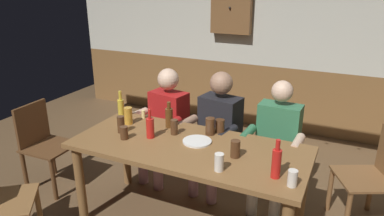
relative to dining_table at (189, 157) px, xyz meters
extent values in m
cube|color=beige|center=(0.00, 2.52, 1.07)|extent=(6.12, 0.12, 1.68)
cube|color=brown|center=(0.00, 2.52, -0.22)|extent=(6.12, 0.12, 0.90)
cube|color=brown|center=(0.00, 0.00, 0.09)|extent=(1.93, 0.85, 0.04)
cylinder|color=brown|center=(-0.89, -0.34, -0.30)|extent=(0.08, 0.08, 0.74)
cylinder|color=brown|center=(-0.89, 0.34, -0.30)|extent=(0.08, 0.08, 0.74)
cylinder|color=brown|center=(0.89, 0.34, -0.30)|extent=(0.08, 0.08, 0.74)
cube|color=#AD1919|center=(-0.58, 0.72, 0.03)|extent=(0.41, 0.30, 0.48)
sphere|color=beige|center=(-0.58, 0.72, 0.41)|extent=(0.22, 0.22, 0.22)
cylinder|color=#B78493|center=(-0.50, 0.57, -0.19)|extent=(0.20, 0.40, 0.13)
cylinder|color=#B78493|center=(-0.71, 0.61, -0.19)|extent=(0.20, 0.40, 0.13)
cylinder|color=#B78493|center=(-0.53, 0.38, -0.46)|extent=(0.10, 0.10, 0.42)
cylinder|color=#B78493|center=(-0.74, 0.42, -0.46)|extent=(0.10, 0.10, 0.42)
cylinder|color=#AD1919|center=(-0.41, 0.43, 0.06)|extent=(0.13, 0.29, 0.08)
cylinder|color=beige|center=(-0.84, 0.51, 0.06)|extent=(0.13, 0.29, 0.08)
cube|color=black|center=(0.00, 0.72, 0.05)|extent=(0.42, 0.30, 0.51)
sphere|color=#9E755B|center=(0.00, 0.72, 0.44)|extent=(0.22, 0.22, 0.22)
cylinder|color=#B78493|center=(0.08, 0.58, -0.19)|extent=(0.19, 0.39, 0.13)
cylinder|color=#B78493|center=(-0.13, 0.61, -0.19)|extent=(0.19, 0.39, 0.13)
cylinder|color=#B78493|center=(0.05, 0.39, -0.46)|extent=(0.10, 0.10, 0.42)
cylinder|color=#B78493|center=(-0.16, 0.43, -0.46)|extent=(0.10, 0.10, 0.42)
cylinder|color=black|center=(0.18, 0.43, 0.07)|extent=(0.12, 0.29, 0.08)
cylinder|color=#9E755B|center=(-0.26, 0.50, 0.07)|extent=(0.12, 0.29, 0.08)
cube|color=#33724C|center=(0.58, 0.72, 0.05)|extent=(0.39, 0.22, 0.52)
sphere|color=beige|center=(0.58, 0.72, 0.44)|extent=(0.19, 0.19, 0.19)
cylinder|color=silver|center=(0.68, 0.57, -0.19)|extent=(0.15, 0.41, 0.13)
cylinder|color=silver|center=(0.47, 0.57, -0.19)|extent=(0.15, 0.41, 0.13)
cylinder|color=silver|center=(0.67, 0.36, -0.46)|extent=(0.10, 0.10, 0.42)
cylinder|color=silver|center=(0.46, 0.37, -0.46)|extent=(0.10, 0.10, 0.42)
cylinder|color=beige|center=(0.79, 0.47, 0.08)|extent=(0.09, 0.28, 0.08)
cylinder|color=#33724C|center=(0.35, 0.49, 0.08)|extent=(0.09, 0.28, 0.08)
cube|color=brown|center=(-1.54, -0.03, -0.22)|extent=(0.45, 0.45, 0.02)
cube|color=brown|center=(-1.74, -0.04, 0.00)|extent=(0.04, 0.40, 0.42)
cylinder|color=brown|center=(-1.36, 0.16, -0.45)|extent=(0.04, 0.04, 0.44)
cylinder|color=brown|center=(-1.35, -0.22, -0.45)|extent=(0.04, 0.04, 0.44)
cylinder|color=brown|center=(-1.74, 0.15, -0.45)|extent=(0.04, 0.04, 0.44)
cylinder|color=brown|center=(-1.73, -0.23, -0.45)|extent=(0.04, 0.04, 0.44)
cube|color=brown|center=(1.35, 0.66, -0.22)|extent=(0.59, 0.59, 0.02)
cylinder|color=brown|center=(1.26, 0.40, -0.45)|extent=(0.04, 0.04, 0.44)
cylinder|color=brown|center=(1.09, 0.74, -0.45)|extent=(0.04, 0.04, 0.44)
cylinder|color=brown|center=(1.43, 0.91, -0.45)|extent=(0.04, 0.04, 0.44)
cube|color=brown|center=(-1.14, -0.89, -0.22)|extent=(0.62, 0.62, 0.02)
cylinder|color=brown|center=(-1.11, -0.63, -0.45)|extent=(0.04, 0.04, 0.44)
cylinder|color=#F9E08C|center=(-0.66, 0.35, 0.15)|extent=(0.04, 0.04, 0.08)
cylinder|color=white|center=(0.04, 0.08, 0.11)|extent=(0.24, 0.24, 0.01)
cylinder|color=red|center=(0.75, -0.20, 0.21)|extent=(0.06, 0.06, 0.21)
cylinder|color=red|center=(0.75, -0.20, 0.35)|extent=(0.03, 0.03, 0.08)
cylinder|color=gold|center=(-0.86, 0.28, 0.20)|extent=(0.06, 0.06, 0.18)
cylinder|color=gold|center=(-0.86, 0.28, 0.33)|extent=(0.03, 0.03, 0.09)
cylinder|color=red|center=(-0.36, 0.00, 0.19)|extent=(0.07, 0.07, 0.17)
cylinder|color=red|center=(-0.36, 0.00, 0.32)|extent=(0.02, 0.02, 0.08)
cylinder|color=#593314|center=(-0.32, 0.26, 0.20)|extent=(0.07, 0.07, 0.18)
cylinder|color=#593314|center=(-0.32, 0.26, 0.32)|extent=(0.03, 0.03, 0.06)
cylinder|color=white|center=(0.37, -0.28, 0.17)|extent=(0.07, 0.07, 0.13)
cylinder|color=#4C2D19|center=(-0.21, 0.14, 0.17)|extent=(0.06, 0.06, 0.13)
cylinder|color=#4C2D19|center=(0.13, 0.36, 0.16)|extent=(0.08, 0.08, 0.12)
cylinder|color=#4C2D19|center=(-0.55, -0.12, 0.16)|extent=(0.07, 0.07, 0.11)
cylinder|color=gold|center=(-0.71, 0.17, 0.19)|extent=(0.08, 0.08, 0.16)
cylinder|color=#4C2D19|center=(0.07, 0.27, 0.18)|extent=(0.08, 0.08, 0.15)
cylinder|color=#4C2D19|center=(0.41, -0.03, 0.17)|extent=(0.07, 0.07, 0.14)
cylinder|color=#4C2D19|center=(-0.65, -0.02, 0.18)|extent=(0.06, 0.06, 0.15)
cylinder|color=white|center=(0.88, -0.26, 0.16)|extent=(0.06, 0.06, 0.11)
cube|color=brown|center=(-0.51, 2.39, 1.01)|extent=(0.56, 0.12, 0.70)
sphere|color=black|center=(-0.51, 2.32, 1.01)|extent=(0.03, 0.03, 0.03)
camera|label=1|loc=(1.16, -2.39, 1.40)|focal=33.72mm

